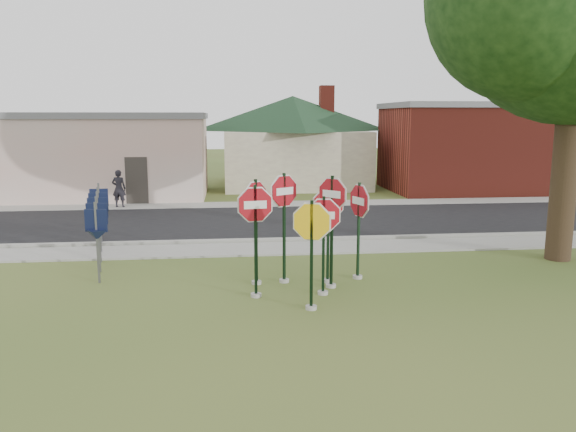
{
  "coord_description": "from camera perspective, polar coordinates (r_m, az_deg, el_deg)",
  "views": [
    {
      "loc": [
        -1.8,
        -11.16,
        4.01
      ],
      "look_at": [
        -0.41,
        2.0,
        1.66
      ],
      "focal_mm": 35.0,
      "sensor_mm": 36.0,
      "label": 1
    }
  ],
  "objects": [
    {
      "name": "stop_sign_center",
      "position": [
        12.62,
        3.63,
        -1.68
      ],
      "size": [
        1.06,
        0.24,
        2.37
      ],
      "color": "#9C9991",
      "rests_on": "ground"
    },
    {
      "name": "route_sign_row",
      "position": [
        16.31,
        -18.71,
        -0.32
      ],
      "size": [
        1.43,
        4.63,
        2.0
      ],
      "color": "#59595E",
      "rests_on": "ground"
    },
    {
      "name": "sidewalk_far",
      "position": [
        25.83,
        -1.99,
        1.19
      ],
      "size": [
        60.0,
        1.6,
        0.06
      ],
      "primitive_type": "cube",
      "color": "gray",
      "rests_on": "ground"
    },
    {
      "name": "building_stucco",
      "position": [
        30.09,
        -20.0,
        5.91
      ],
      "size": [
        12.2,
        6.2,
        4.2
      ],
      "color": "beige",
      "rests_on": "ground"
    },
    {
      "name": "sidewalk_near",
      "position": [
        17.22,
        0.11,
        -3.3
      ],
      "size": [
        60.0,
        1.6,
        0.06
      ],
      "primitive_type": "cube",
      "color": "gray",
      "rests_on": "ground"
    },
    {
      "name": "bg_tree_right",
      "position": [
        44.16,
        27.1,
        11.02
      ],
      "size": [
        5.6,
        5.6,
        8.4
      ],
      "color": "black",
      "rests_on": "ground"
    },
    {
      "name": "building_brick",
      "position": [
        32.75,
        19.0,
        6.71
      ],
      "size": [
        10.2,
        6.2,
        4.75
      ],
      "color": "maroon",
      "rests_on": "ground"
    },
    {
      "name": "stop_sign_right",
      "position": [
        13.11,
        4.48,
        0.08
      ],
      "size": [
        0.77,
        0.76,
        2.78
      ],
      "color": "#9C9991",
      "rests_on": "ground"
    },
    {
      "name": "stop_sign_far_left",
      "position": [
        13.37,
        -3.28,
        -0.15
      ],
      "size": [
        0.74,
        0.71,
        2.66
      ],
      "color": "#9C9991",
      "rests_on": "ground"
    },
    {
      "name": "road",
      "position": [
        21.61,
        -1.17,
        -0.58
      ],
      "size": [
        60.0,
        7.0,
        0.04
      ],
      "primitive_type": "cube",
      "color": "black",
      "rests_on": "ground"
    },
    {
      "name": "stop_sign_left",
      "position": [
        12.4,
        -3.34,
        -0.86
      ],
      "size": [
        1.09,
        0.24,
        2.66
      ],
      "color": "#9C9991",
      "rests_on": "ground"
    },
    {
      "name": "pedestrian",
      "position": [
        25.87,
        -16.8,
        2.7
      ],
      "size": [
        0.64,
        0.46,
        1.66
      ],
      "primitive_type": "imported",
      "rotation": [
        0.0,
        0.0,
        3.03
      ],
      "color": "black",
      "rests_on": "sidewalk_far"
    },
    {
      "name": "ground",
      "position": [
        12.0,
        2.98,
        -9.49
      ],
      "size": [
        120.0,
        120.0,
        0.0
      ],
      "primitive_type": "plane",
      "color": "#3F5821",
      "rests_on": "ground"
    },
    {
      "name": "stop_sign_yellow",
      "position": [
        11.61,
        2.42,
        -2.45
      ],
      "size": [
        1.06,
        0.39,
        2.44
      ],
      "color": "#9C9991",
      "rests_on": "ground"
    },
    {
      "name": "stop_sign_far_right",
      "position": [
        13.94,
        7.21,
        -0.04
      ],
      "size": [
        0.38,
        1.08,
        2.54
      ],
      "color": "#9C9991",
      "rests_on": "ground"
    },
    {
      "name": "curb",
      "position": [
        18.18,
        -0.23,
        -2.46
      ],
      "size": [
        60.0,
        0.2,
        0.14
      ],
      "primitive_type": "cube",
      "color": "gray",
      "rests_on": "ground"
    },
    {
      "name": "stop_sign_back_right",
      "position": [
        13.55,
        4.1,
        -0.51
      ],
      "size": [
        1.07,
        0.24,
        2.48
      ],
      "color": "#9C9991",
      "rests_on": "ground"
    },
    {
      "name": "building_house",
      "position": [
        33.38,
        0.49,
        9.44
      ],
      "size": [
        11.6,
        11.6,
        6.2
      ],
      "color": "beige",
      "rests_on": "ground"
    },
    {
      "name": "stop_sign_back_left",
      "position": [
        13.48,
        -0.4,
        0.48
      ],
      "size": [
        0.92,
        0.6,
        2.8
      ],
      "color": "#9C9991",
      "rests_on": "ground"
    }
  ]
}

